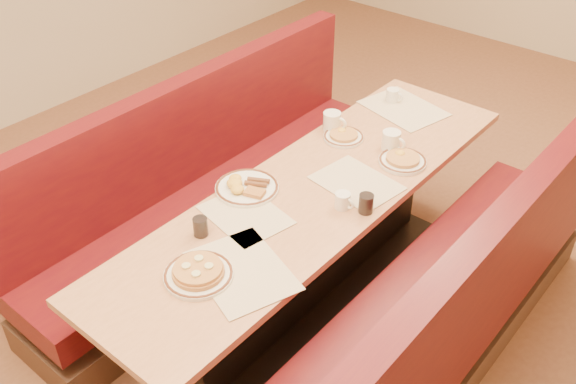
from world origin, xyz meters
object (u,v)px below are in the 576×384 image
Objects in this scene: eggs_plate at (246,187)px; soda_tumbler_mid at (366,204)px; coffee_mug_a at (343,200)px; coffee_mug_b at (333,121)px; coffee_mug_c at (392,141)px; diner_table at (315,248)px; pancake_plate at (198,273)px; soda_tumbler_near at (200,227)px; coffee_mug_d at (393,95)px; booth_left at (214,196)px; booth_right at (441,319)px.

eggs_plate is 3.26× the size of soda_tumbler_mid.
coffee_mug_a reaches higher than eggs_plate.
coffee_mug_a is 0.74× the size of coffee_mug_b.
coffee_mug_c reaches higher than coffee_mug_a.
coffee_mug_c is (0.08, 0.53, 0.43)m from diner_table.
soda_tumbler_mid reaches higher than pancake_plate.
soda_tumbler_mid is (0.46, 0.59, 0.00)m from soda_tumbler_near.
coffee_mug_b is 1.09m from soda_tumbler_near.
coffee_mug_d is 1.17× the size of soda_tumbler_near.
eggs_plate is at bearing -154.21° from coffee_mug_a.
coffee_mug_b is (-0.46, 0.53, 0.01)m from coffee_mug_a.
soda_tumbler_mid is at bearing -68.69° from coffee_mug_c.
coffee_mug_c is at bearing 110.82° from soda_tumbler_mid.
booth_left reaches higher than coffee_mug_b.
booth_left is at bearing -146.29° from coffee_mug_c.
coffee_mug_d is at bearing 122.15° from coffee_mug_c.
coffee_mug_c reaches higher than coffee_mug_d.
pancake_plate is at bearing -46.50° from booth_left.
pancake_plate is at bearing -100.54° from coffee_mug_a.
coffee_mug_c is at bearing -65.77° from coffee_mug_d.
coffee_mug_a is 1.15× the size of soda_tumbler_near.
coffee_mug_b is (-0.28, 0.50, 0.43)m from diner_table.
booth_right is at bearing 0.00° from booth_left.
coffee_mug_a is 0.66m from soda_tumbler_near.
diner_table is 8.88× the size of pancake_plate.
booth_left is 26.85× the size of soda_tumbler_mid.
soda_tumbler_near is (-0.91, -0.59, 0.43)m from booth_right.
diner_table is at bearing -97.98° from coffee_mug_c.
diner_table is 0.71m from coffee_mug_b.
coffee_mug_d is (-0.21, 1.77, 0.02)m from pancake_plate.
coffee_mug_c reaches higher than eggs_plate.
eggs_plate is at bearing 115.02° from pancake_plate.
diner_table is 0.88m from pancake_plate.
soda_tumbler_near is at bearing -120.30° from coffee_mug_a.
booth_left reaches higher than soda_tumbler_mid.
booth_left is 0.92m from soda_tumbler_near.
soda_tumbler_mid reaches higher than coffee_mug_d.
eggs_plate is 0.72m from coffee_mug_b.
diner_table is at bearing 90.67° from pancake_plate.
diner_table is 24.07× the size of coffee_mug_d.
booth_right reaches higher than coffee_mug_d.
booth_left reaches higher than soda_tumbler_near.
pancake_plate is 2.08× the size of coffee_mug_c.
soda_tumbler_mid is at bearing -71.36° from coffee_mug_d.
booth_left is 8.23× the size of eggs_plate.
coffee_mug_a is at bearing -79.28° from coffee_mug_c.
soda_tumbler_near is at bearing -106.52° from diner_table.
pancake_plate is at bearing -87.22° from coffee_mug_b.
pancake_plate reaches higher than eggs_plate.
booth_left is at bearing 155.07° from eggs_plate.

